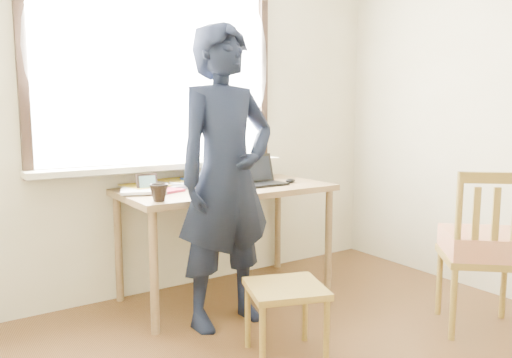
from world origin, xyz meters
TOP-DOWN VIEW (x-y plane):
  - room_shell at (-0.02, 0.20)m, footprint 3.52×4.02m
  - desk at (0.14, 1.63)m, footprint 1.47×0.73m
  - laptop at (0.40, 1.60)m, footprint 0.31×0.26m
  - mug_white at (-0.00, 1.81)m, footprint 0.15×0.15m
  - mug_dark at (-0.48, 1.37)m, footprint 0.13×0.13m
  - mouse at (0.63, 1.53)m, footprint 0.08×0.06m
  - desk_clutter at (-0.20, 1.76)m, footprint 0.84×0.54m
  - book_a at (-0.27, 1.80)m, footprint 0.26×0.32m
  - book_b at (0.46, 1.86)m, footprint 0.22×0.27m
  - picture_frame at (-0.41, 1.73)m, footprint 0.14×0.02m
  - work_chair at (-0.07, 0.66)m, footprint 0.50×0.48m
  - side_chair at (1.11, 0.28)m, footprint 0.63×0.63m
  - person at (-0.10, 1.23)m, footprint 0.70×0.48m

SIDE VIEW (x-z plane):
  - work_chair at x=-0.07m, z-range 0.14..0.54m
  - side_chair at x=1.11m, z-range 0.02..1.01m
  - desk at x=0.14m, z-range 0.31..1.10m
  - book_b at x=0.46m, z-range 0.79..0.80m
  - book_a at x=-0.27m, z-range 0.79..0.81m
  - mouse at x=0.63m, z-range 0.79..0.82m
  - desk_clutter at x=-0.20m, z-range 0.79..0.84m
  - mug_white at x=0.00m, z-range 0.79..0.88m
  - mug_dark at x=-0.48m, z-range 0.79..0.89m
  - laptop at x=0.40m, z-range 0.73..0.95m
  - picture_frame at x=-0.41m, z-range 0.79..0.90m
  - person at x=-0.10m, z-range 0.00..1.83m
  - room_shell at x=-0.02m, z-range 0.33..2.94m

